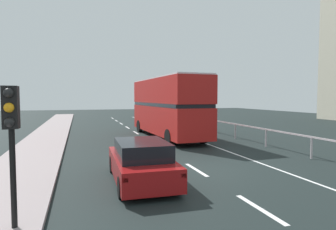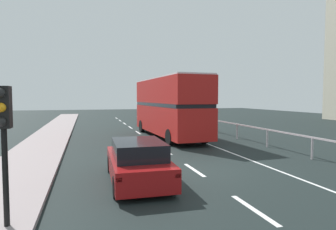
{
  "view_description": "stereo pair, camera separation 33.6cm",
  "coord_description": "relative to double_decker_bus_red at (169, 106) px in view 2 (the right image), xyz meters",
  "views": [
    {
      "loc": [
        -4.51,
        -10.74,
        2.93
      ],
      "look_at": [
        0.1,
        4.12,
        1.98
      ],
      "focal_mm": 30.92,
      "sensor_mm": 36.0,
      "label": 1
    },
    {
      "loc": [
        -4.19,
        -10.83,
        2.93
      ],
      "look_at": [
        0.1,
        4.12,
        1.98
      ],
      "focal_mm": 30.92,
      "sensor_mm": 36.0,
      "label": 2
    }
  ],
  "objects": [
    {
      "name": "near_sidewalk_kerb",
      "position": [
        -8.4,
        -9.47,
        -2.25
      ],
      "size": [
        2.78,
        80.0,
        0.14
      ],
      "primitive_type": "cube",
      "color": "gray",
      "rests_on": "ground"
    },
    {
      "name": "ground_plane",
      "position": [
        -1.71,
        -9.47,
        -2.37
      ],
      "size": [
        74.42,
        120.0,
        0.1
      ],
      "primitive_type": "cube",
      "color": "black"
    },
    {
      "name": "hatchback_car_near",
      "position": [
        -4.18,
        -10.52,
        -1.62
      ],
      "size": [
        1.98,
        4.45,
        1.45
      ],
      "rotation": [
        0.0,
        0.0,
        -0.02
      ],
      "color": "maroon",
      "rests_on": "ground"
    },
    {
      "name": "traffic_signal_pole",
      "position": [
        -7.57,
        -13.48,
        0.09
      ],
      "size": [
        0.3,
        0.42,
        3.03
      ],
      "color": "black",
      "rests_on": "near_sidewalk_kerb"
    },
    {
      "name": "lane_paint_markings",
      "position": [
        0.19,
        -0.67,
        -2.32
      ],
      "size": [
        3.33,
        46.0,
        0.01
      ],
      "color": "silver",
      "rests_on": "ground"
    },
    {
      "name": "bridge_side_railing",
      "position": [
        4.35,
        -0.47,
        -1.44
      ],
      "size": [
        0.1,
        42.0,
        1.08
      ],
      "color": "#BAABB0",
      "rests_on": "ground"
    },
    {
      "name": "double_decker_bus_red",
      "position": [
        0.0,
        0.0,
        0.0
      ],
      "size": [
        3.01,
        10.28,
        4.33
      ],
      "rotation": [
        0.0,
        0.0,
        0.05
      ],
      "color": "#AF1916",
      "rests_on": "ground"
    }
  ]
}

